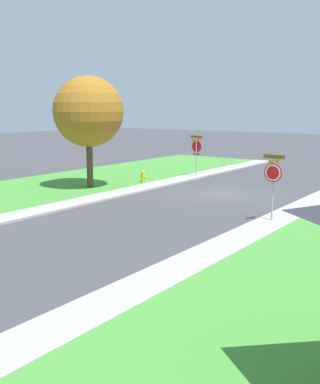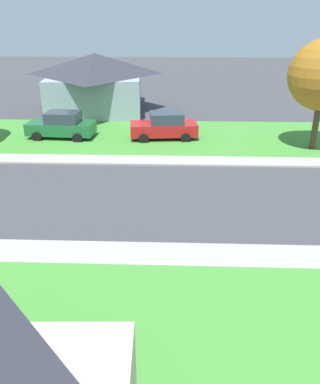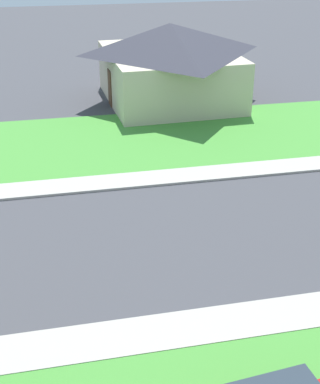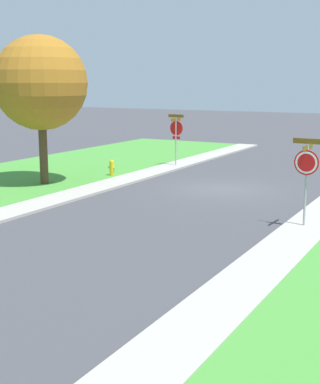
{
  "view_description": "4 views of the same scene",
  "coord_description": "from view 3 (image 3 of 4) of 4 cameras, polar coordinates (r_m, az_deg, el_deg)",
  "views": [
    {
      "loc": [
        -12.0,
        23.04,
        4.68
      ],
      "look_at": [
        -1.33,
        7.97,
        1.4
      ],
      "focal_mm": 45.28,
      "sensor_mm": 36.0,
      "label": 1
    },
    {
      "loc": [
        -16.21,
        11.28,
        7.66
      ],
      "look_at": [
        -2.49,
        11.78,
        1.4
      ],
      "focal_mm": 37.18,
      "sensor_mm": 36.0,
      "label": 2
    },
    {
      "loc": [
        15.37,
        8.2,
        9.68
      ],
      "look_at": [
        -0.76,
        11.62,
        1.4
      ],
      "focal_mm": 50.05,
      "sensor_mm": 36.0,
      "label": 3
    },
    {
      "loc": [
        -8.65,
        21.21,
        4.43
      ],
      "look_at": [
        -1.34,
        7.93,
        1.4
      ],
      "focal_mm": 51.65,
      "sensor_mm": 36.0,
      "label": 4
    }
  ],
  "objects": [
    {
      "name": "house_left_setback",
      "position": [
        32.5,
        1.01,
        13.69
      ],
      "size": [
        9.31,
        8.16,
        4.6
      ],
      "color": "beige",
      "rests_on": "ground"
    },
    {
      "name": "sidewalk_west",
      "position": [
        22.58,
        -1.12,
        1.43
      ],
      "size": [
        1.4,
        56.0,
        0.1
      ],
      "primitive_type": "cube",
      "color": "#ADA89E",
      "rests_on": "ground"
    },
    {
      "name": "lawn_west",
      "position": [
        26.85,
        -3.03,
        5.6
      ],
      "size": [
        8.0,
        56.0,
        0.08
      ],
      "primitive_type": "cube",
      "color": "#479338",
      "rests_on": "ground"
    },
    {
      "name": "sidewalk_east",
      "position": [
        14.87,
        6.0,
        -13.89
      ],
      "size": [
        1.4,
        56.0,
        0.1
      ],
      "primitive_type": "cube",
      "color": "#ADA89E",
      "rests_on": "ground"
    }
  ]
}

